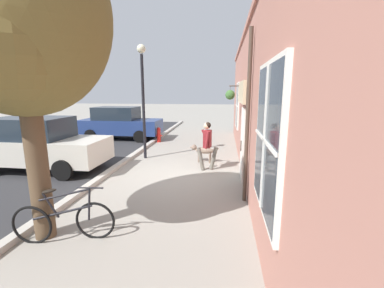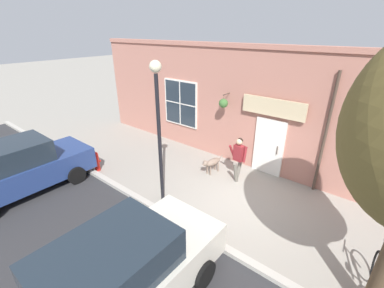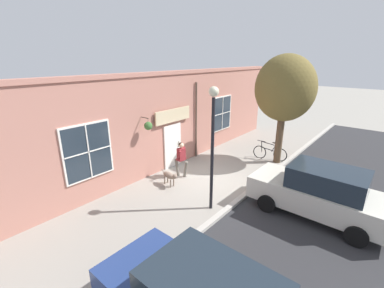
# 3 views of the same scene
# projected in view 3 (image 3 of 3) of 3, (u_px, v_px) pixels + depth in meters

# --- Properties ---
(ground_plane) EXTENTS (90.00, 90.00, 0.00)m
(ground_plane) POSITION_uv_depth(u_px,v_px,m) (210.00, 178.00, 11.41)
(ground_plane) COLOR gray
(curb_and_road) EXTENTS (10.10, 28.00, 0.12)m
(curb_and_road) POSITION_uv_depth(u_px,v_px,m) (364.00, 231.00, 7.86)
(curb_and_road) COLOR #B2ADA3
(curb_and_road) RESTS_ON ground_plane
(storefront_facade) EXTENTS (0.95, 18.00, 4.51)m
(storefront_facade) POSITION_uv_depth(u_px,v_px,m) (171.00, 120.00, 12.10)
(storefront_facade) COLOR #B27566
(storefront_facade) RESTS_ON ground_plane
(pedestrian_walking) EXTENTS (0.72, 0.60, 1.61)m
(pedestrian_walking) POSITION_uv_depth(u_px,v_px,m) (181.00, 157.00, 11.25)
(pedestrian_walking) COLOR #6B665B
(pedestrian_walking) RESTS_ON ground_plane
(dog_on_leash) EXTENTS (1.09, 0.37, 0.67)m
(dog_on_leash) POSITION_uv_depth(u_px,v_px,m) (170.00, 176.00, 10.58)
(dog_on_leash) COLOR #7F6B5B
(dog_on_leash) RESTS_ON ground_plane
(street_tree_by_curb) EXTENTS (2.82, 2.57, 5.27)m
(street_tree_by_curb) POSITION_uv_depth(u_px,v_px,m) (285.00, 91.00, 12.08)
(street_tree_by_curb) COLOR brown
(street_tree_by_curb) RESTS_ON ground_plane
(leaning_bicycle) EXTENTS (1.71, 0.39, 1.00)m
(leaning_bicycle) POSITION_uv_depth(u_px,v_px,m) (270.00, 153.00, 13.36)
(leaning_bicycle) COLOR black
(leaning_bicycle) RESTS_ON ground_plane
(parked_car_mid_block) EXTENTS (4.31, 1.96, 1.75)m
(parked_car_mid_block) POSITION_uv_depth(u_px,v_px,m) (320.00, 192.00, 8.43)
(parked_car_mid_block) COLOR beige
(parked_car_mid_block) RESTS_ON ground_plane
(street_lamp) EXTENTS (0.32, 0.32, 4.25)m
(street_lamp) POSITION_uv_depth(u_px,v_px,m) (213.00, 131.00, 8.22)
(street_lamp) COLOR black
(street_lamp) RESTS_ON ground_plane
(fire_hydrant) EXTENTS (0.34, 0.20, 0.77)m
(fire_hydrant) POSITION_uv_depth(u_px,v_px,m) (146.00, 252.00, 6.48)
(fire_hydrant) COLOR red
(fire_hydrant) RESTS_ON ground_plane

